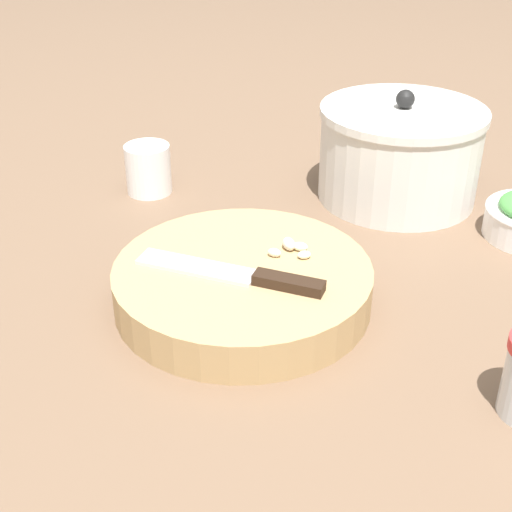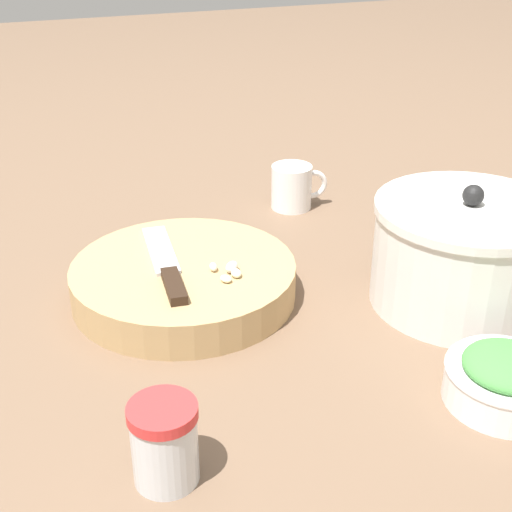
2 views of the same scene
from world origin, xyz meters
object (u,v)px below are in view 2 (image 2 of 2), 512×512
Objects in this scene: chef_knife at (167,266)px; herb_bowl at (506,379)px; coffee_mug at (293,187)px; stock_pot at (464,254)px; garlic_cloves at (229,270)px; cutting_board at (184,281)px; spice_jar at (165,443)px.

herb_bowl is (0.34, 0.29, -0.02)m from chef_knife.
coffee_mug is 0.39m from stock_pot.
garlic_cloves is 0.54× the size of coffee_mug.
garlic_cloves is at bearing 45.96° from cutting_board.
stock_pot is (-0.20, 0.08, 0.04)m from herb_bowl.
herb_bowl is 0.54× the size of stock_pot.
chef_knife is 0.45m from herb_bowl.
spice_jar is (0.28, -0.16, -0.01)m from garlic_cloves.
garlic_cloves is 0.22× the size of stock_pot.
cutting_board is at bearing -113.02° from stock_pot.
herb_bowl is (0.30, 0.22, -0.03)m from garlic_cloves.
spice_jar is at bearing -30.00° from garlic_cloves.
spice_jar reaches higher than herb_bowl.
herb_bowl is at bearing 36.19° from garlic_cloves.
stock_pot is at bearing 66.98° from cutting_board.
chef_knife is (0.00, -0.02, 0.03)m from cutting_board.
stock_pot reaches higher than cutting_board.
stock_pot reaches higher than coffee_mug.
cutting_board is 0.08m from garlic_cloves.
chef_knife is at bearing -111.08° from stock_pot.
chef_knife is at bearing -50.85° from coffee_mug.
coffee_mug is (-0.58, -0.00, 0.01)m from herb_bowl.
stock_pot is at bearing -15.49° from chef_knife.
herb_bowl is at bearing 86.87° from spice_jar.
spice_jar reaches higher than cutting_board.
coffee_mug is at bearing 142.20° from garlic_cloves.
stock_pot reaches higher than herb_bowl.
chef_knife is at bearing 164.81° from spice_jar.
garlic_cloves reaches higher than cutting_board.
cutting_board is 1.35× the size of chef_knife.
coffee_mug is at bearing 131.02° from cutting_board.
garlic_cloves is 0.32m from stock_pot.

